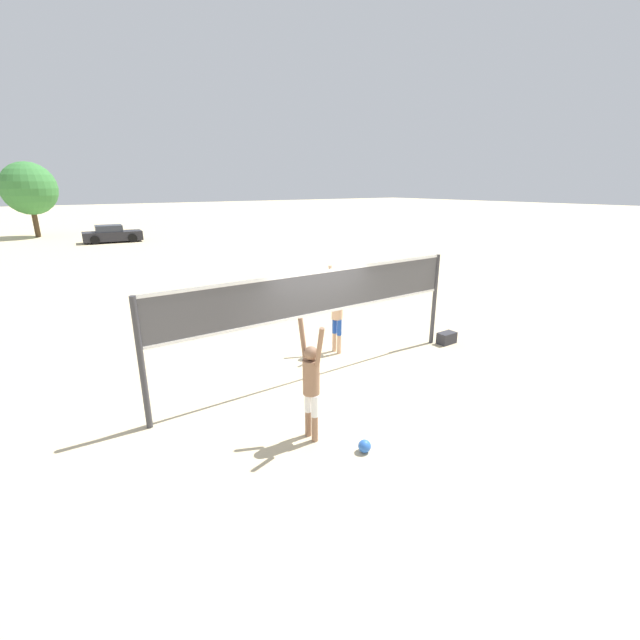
{
  "coord_description": "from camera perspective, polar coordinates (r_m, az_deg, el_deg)",
  "views": [
    {
      "loc": [
        -5.11,
        -7.26,
        4.15
      ],
      "look_at": [
        0.0,
        0.0,
        1.34
      ],
      "focal_mm": 24.0,
      "sensor_mm": 36.0,
      "label": 1
    }
  ],
  "objects": [
    {
      "name": "volleyball_net",
      "position": [
        9.19,
        0.0,
        2.53
      ],
      "size": [
        7.58,
        0.11,
        2.43
      ],
      "color": "#38383D",
      "rests_on": "ground_plane"
    },
    {
      "name": "ground_plane",
      "position": [
        9.8,
        0.0,
        -7.47
      ],
      "size": [
        200.0,
        200.0,
        0.0
      ],
      "primitive_type": "plane",
      "color": "beige"
    },
    {
      "name": "gear_bag",
      "position": [
        12.18,
        16.53,
        -2.31
      ],
      "size": [
        0.51,
        0.31,
        0.31
      ],
      "color": "#2D2D33",
      "rests_on": "ground_plane"
    },
    {
      "name": "tree_left_cluster",
      "position": [
        42.87,
        -34.29,
        14.27
      ],
      "size": [
        4.14,
        4.14,
        5.92
      ],
      "color": "#4C3823",
      "rests_on": "ground_plane"
    },
    {
      "name": "player_blocker",
      "position": [
        10.75,
        2.3,
        1.54
      ],
      "size": [
        0.28,
        0.72,
        2.23
      ],
      "rotation": [
        0.0,
        0.0,
        -1.57
      ],
      "color": "tan",
      "rests_on": "ground_plane"
    },
    {
      "name": "volleyball",
      "position": [
        7.26,
        5.96,
        -16.38
      ],
      "size": [
        0.21,
        0.21,
        0.21
      ],
      "color": "blue",
      "rests_on": "ground_plane"
    },
    {
      "name": "player_spiker",
      "position": [
        7.08,
        -1.19,
        -7.99
      ],
      "size": [
        0.28,
        0.7,
        2.08
      ],
      "rotation": [
        0.0,
        0.0,
        1.57
      ],
      "color": "#8C664C",
      "rests_on": "ground_plane"
    },
    {
      "name": "parked_car_near",
      "position": [
        36.27,
        -26.0,
        10.22
      ],
      "size": [
        4.22,
        2.18,
        1.28
      ],
      "rotation": [
        0.0,
        0.0,
        -0.1
      ],
      "color": "#232328",
      "rests_on": "ground_plane"
    }
  ]
}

